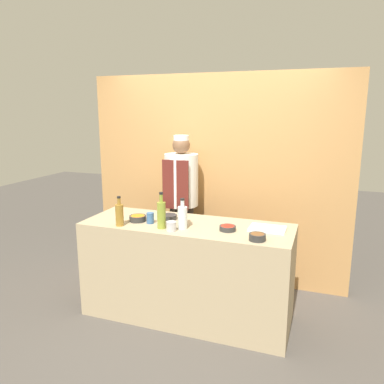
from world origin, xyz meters
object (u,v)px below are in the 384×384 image
at_px(sauce_bowl_purple, 169,217).
at_px(sauce_bowl_red, 228,228).
at_px(sauce_bowl_brown, 257,237).
at_px(bottle_clear, 183,217).
at_px(chef_center, 181,206).
at_px(cup_steel, 171,226).
at_px(sauce_bowl_orange, 138,218).
at_px(cup_blue, 150,218).
at_px(bottle_vinegar, 119,214).
at_px(bottle_wine, 183,216).
at_px(cutting_board, 267,229).
at_px(bottle_oil, 161,214).

bearing_deg(sauce_bowl_purple, sauce_bowl_red, -13.52).
bearing_deg(sauce_bowl_brown, bottle_clear, 172.49).
bearing_deg(chef_center, cup_steel, -74.05).
height_order(sauce_bowl_orange, cup_blue, cup_blue).
height_order(bottle_vinegar, chef_center, chef_center).
bearing_deg(cup_steel, bottle_clear, 55.15).
height_order(bottle_wine, chef_center, chef_center).
bearing_deg(chef_center, bottle_clear, -67.95).
bearing_deg(bottle_vinegar, sauce_bowl_red, 11.36).
distance_m(sauce_bowl_brown, cutting_board, 0.32).
relative_size(bottle_vinegar, bottle_oil, 0.83).
relative_size(sauce_bowl_purple, bottle_oil, 0.47).
bearing_deg(chef_center, sauce_bowl_purple, -80.53).
xyz_separation_m(sauce_bowl_orange, bottle_wine, (0.46, 0.02, 0.06)).
distance_m(bottle_oil, cup_steel, 0.15).
height_order(sauce_bowl_purple, bottle_oil, bottle_oil).
xyz_separation_m(sauce_bowl_purple, chef_center, (-0.10, 0.59, -0.04)).
height_order(sauce_bowl_red, bottle_oil, bottle_oil).
xyz_separation_m(bottle_clear, bottle_oil, (-0.18, -0.06, 0.02)).
height_order(sauce_bowl_red, cup_steel, cup_steel).
bearing_deg(bottle_clear, bottle_oil, -162.48).
xyz_separation_m(sauce_bowl_brown, cup_blue, (-1.04, 0.14, 0.02)).
bearing_deg(sauce_bowl_purple, cutting_board, -0.32).
height_order(sauce_bowl_red, cutting_board, sauce_bowl_red).
distance_m(bottle_wine, cup_steel, 0.20).
bearing_deg(sauce_bowl_brown, chef_center, 138.54).
relative_size(cutting_board, cup_blue, 3.11).
height_order(bottle_oil, cup_steel, bottle_oil).
distance_m(bottle_vinegar, bottle_oil, 0.40).
xyz_separation_m(sauce_bowl_purple, sauce_bowl_red, (0.63, -0.15, -0.00)).
bearing_deg(cutting_board, sauce_bowl_purple, 179.68).
relative_size(bottle_clear, cup_steel, 3.19).
bearing_deg(bottle_oil, sauce_bowl_purple, 99.93).
bearing_deg(bottle_vinegar, sauce_bowl_brown, 1.27).
bearing_deg(bottle_oil, bottle_clear, 17.52).
relative_size(sauce_bowl_brown, cutting_board, 0.43).
height_order(sauce_bowl_purple, sauce_bowl_brown, sauce_bowl_brown).
bearing_deg(chef_center, sauce_bowl_orange, -102.13).
bearing_deg(sauce_bowl_red, cup_blue, -177.55).
relative_size(bottle_clear, bottle_wine, 1.18).
relative_size(cup_blue, chef_center, 0.06).
bearing_deg(bottle_vinegar, bottle_clear, 11.71).
bearing_deg(sauce_bowl_brown, bottle_wine, 165.98).
xyz_separation_m(bottle_wine, cup_blue, (-0.31, -0.05, -0.04)).
bearing_deg(sauce_bowl_purple, chef_center, 99.47).
bearing_deg(sauce_bowl_red, sauce_bowl_purple, 166.48).
xyz_separation_m(cutting_board, bottle_oil, (-0.91, -0.28, 0.12)).
relative_size(cutting_board, chef_center, 0.19).
relative_size(bottle_clear, bottle_oil, 0.83).
xyz_separation_m(sauce_bowl_purple, bottle_clear, (0.23, -0.23, 0.08)).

